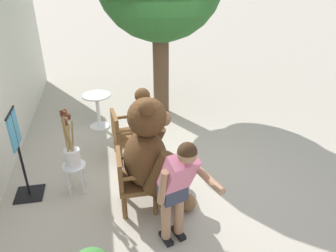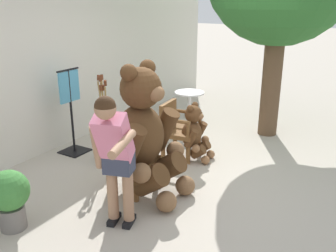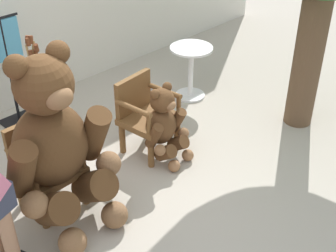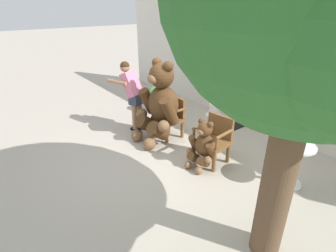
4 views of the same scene
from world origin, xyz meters
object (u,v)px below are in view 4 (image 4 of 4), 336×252
Objects in this scene: brush_bucket at (214,105)px; potted_plant at (154,97)px; teddy_bear_large at (160,103)px; person_visitor at (132,91)px; wooden_chair_left at (170,116)px; round_side_table at (293,160)px; wooden_chair_right at (214,138)px; teddy_bear_small at (203,145)px; clothing_display_stand at (237,97)px; white_stool at (213,119)px.

brush_bucket is 1.32× the size of potted_plant.
person_visitor is (-0.80, -0.17, 0.08)m from teddy_bear_large.
wooden_chair_left is 1.19× the size of round_side_table.
teddy_bear_large is (-1.28, -0.27, 0.37)m from wooden_chair_right.
teddy_bear_small is at bearing -87.55° from wooden_chair_right.
wooden_chair_left is at bearing 90.11° from teddy_bear_large.
brush_bucket is 0.70m from clothing_display_stand.
potted_plant is (-1.88, -0.27, 0.04)m from white_stool.
person_visitor reaches higher than white_stool.
teddy_bear_small is 1.94× the size of white_stool.
wooden_chair_left is 1.26× the size of potted_plant.
potted_plant is at bearing 178.87° from round_side_table.
person_visitor is at bearing -167.98° from wooden_chair_right.
wooden_chair_left is at bearing 179.98° from wooden_chair_right.
person_visitor reaches higher than potted_plant.
teddy_bear_large is at bearing 179.26° from teddy_bear_small.
teddy_bear_large is 1.90× the size of teddy_bear_small.
wooden_chair_left is at bearing -121.64° from white_stool.
teddy_bear_large is 2.49× the size of potted_plant.
potted_plant is (-2.68, 0.83, -0.04)m from teddy_bear_small.
brush_bucket is 1.92m from potted_plant.
teddy_bear_large reaches higher than person_visitor.
person_visitor is 2.13× the size of round_side_table.
round_side_table is (2.03, -0.35, 0.09)m from white_stool.
teddy_bear_small is (1.29, -0.02, -0.39)m from teddy_bear_large.
potted_plant is (-0.59, 0.98, -0.52)m from person_visitor.
person_visitor is 1.26m from potted_plant.
clothing_display_stand is at bearing 87.63° from white_stool.
teddy_bear_small reaches higher than wooden_chair_left.
wooden_chair_right is 2.17m from person_visitor.
teddy_bear_large is 2.35× the size of round_side_table.
teddy_bear_small is 2.15m from person_visitor.
clothing_display_stand is (-2.00, 1.05, 0.27)m from round_side_table.
wooden_chair_right is at bearing 12.02° from person_visitor.
wooden_chair_left is 0.56× the size of person_visitor.
wooden_chair_left is 0.97× the size of teddy_bear_small.
round_side_table is (2.03, -0.35, -0.22)m from brush_bucket.
person_visitor is 1.70× the size of brush_bucket.
wooden_chair_left is 1.87× the size of white_stool.
round_side_table is (2.53, 0.74, -0.38)m from teddy_bear_large.
teddy_bear_large is 1.28m from white_stool.
potted_plant is (-1.88, -0.27, -0.27)m from brush_bucket.
wooden_chair_right reaches higher than potted_plant.
potted_plant reaches higher than white_stool.
brush_bucket is (-0.78, 0.81, 0.21)m from wooden_chair_right.
potted_plant is at bearing -171.78° from brush_bucket.
person_visitor reaches higher than clothing_display_stand.
round_side_table reaches higher than potted_plant.
teddy_bear_small is 0.58× the size of person_visitor.
clothing_display_stand is (0.03, 0.70, 0.05)m from brush_bucket.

